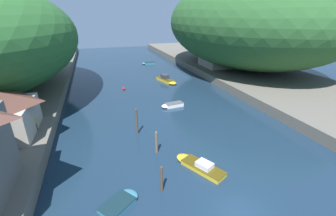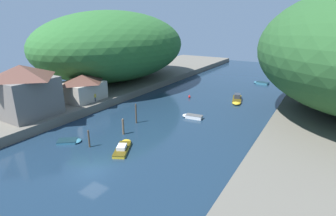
{
  "view_description": "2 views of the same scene",
  "coord_description": "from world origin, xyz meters",
  "views": [
    {
      "loc": [
        -8.87,
        -9.98,
        13.71
      ],
      "look_at": [
        -0.27,
        16.19,
        2.14
      ],
      "focal_mm": 24.0,
      "sensor_mm": 36.0,
      "label": 1
    },
    {
      "loc": [
        20.72,
        -17.59,
        16.1
      ],
      "look_at": [
        -2.55,
        20.82,
        1.21
      ],
      "focal_mm": 28.0,
      "sensor_mm": 36.0,
      "label": 2
    }
  ],
  "objects": [
    {
      "name": "water_surface",
      "position": [
        0.0,
        30.0,
        0.0
      ],
      "size": [
        130.0,
        130.0,
        0.0
      ],
      "primitive_type": "plane",
      "color": "#192D42",
      "rests_on": "ground"
    },
    {
      "name": "right_bank",
      "position": [
        25.51,
        30.0,
        0.75
      ],
      "size": [
        22.0,
        120.0,
        1.51
      ],
      "color": "#666056",
      "rests_on": "ground"
    },
    {
      "name": "hillside_right",
      "position": [
        26.61,
        37.34,
        11.74
      ],
      "size": [
        34.94,
        48.91,
        20.47
      ],
      "color": "#285628",
      "rests_on": "right_bank"
    },
    {
      "name": "boathouse_shed",
      "position": [
        -18.85,
        16.04,
        4.07
      ],
      "size": [
        6.25,
        7.83,
        4.95
      ],
      "color": "#B2A899",
      "rests_on": "left_bank"
    },
    {
      "name": "right_bank_cottage",
      "position": [
        20.43,
        39.81,
        4.2
      ],
      "size": [
        7.24,
        8.63,
        5.21
      ],
      "color": "#B2A899",
      "rests_on": "right_bank"
    },
    {
      "name": "boat_navy_launch",
      "position": [
        -0.52,
        5.97,
        0.29
      ],
      "size": [
        3.81,
        5.42,
        0.91
      ],
      "rotation": [
        0.0,
        0.0,
        0.48
      ],
      "color": "gold",
      "rests_on": "water_surface"
    },
    {
      "name": "boat_red_skiff",
      "position": [
        -8.22,
        3.77,
        0.19
      ],
      "size": [
        3.53,
        3.24,
        0.39
      ],
      "rotation": [
        0.0,
        0.0,
        5.36
      ],
      "color": "teal",
      "rests_on": "water_surface"
    },
    {
      "name": "boat_cabin_cruiser",
      "position": [
        5.71,
        35.3,
        0.43
      ],
      "size": [
        3.33,
        6.63,
        1.46
      ],
      "rotation": [
        0.0,
        0.0,
        3.41
      ],
      "color": "gold",
      "rests_on": "water_surface"
    },
    {
      "name": "boat_open_rowboat",
      "position": [
        6.25,
        54.86,
        0.27
      ],
      "size": [
        4.04,
        2.27,
        0.54
      ],
      "rotation": [
        0.0,
        0.0,
        1.45
      ],
      "color": "teal",
      "rests_on": "water_surface"
    },
    {
      "name": "boat_small_dinghy",
      "position": [
        2.01,
        21.31,
        0.3
      ],
      "size": [
        3.71,
        1.7,
        0.61
      ],
      "rotation": [
        0.0,
        0.0,
        1.68
      ],
      "color": "white",
      "rests_on": "water_surface"
    },
    {
      "name": "mooring_post_nearest",
      "position": [
        -4.78,
        4.14,
        1.25
      ],
      "size": [
        0.23,
        0.23,
        2.49
      ],
      "color": "#4C3D2D",
      "rests_on": "water_surface"
    },
    {
      "name": "mooring_post_second",
      "position": [
        -3.67,
        9.77,
        1.26
      ],
      "size": [
        0.31,
        0.31,
        2.51
      ],
      "color": "brown",
      "rests_on": "water_surface"
    },
    {
      "name": "mooring_post_middle",
      "position": [
        -4.84,
        14.42,
        1.69
      ],
      "size": [
        0.25,
        0.25,
        3.36
      ],
      "color": "#4C3D2D",
      "rests_on": "water_surface"
    },
    {
      "name": "channel_buoy_near",
      "position": [
        -4.04,
        32.39,
        0.31
      ],
      "size": [
        0.53,
        0.53,
        0.79
      ],
      "color": "red",
      "rests_on": "water_surface"
    },
    {
      "name": "person_on_quay",
      "position": [
        -15.98,
        16.17,
        2.49
      ],
      "size": [
        0.27,
        0.41,
        1.69
      ],
      "rotation": [
        0.0,
        0.0,
        1.72
      ],
      "color": "#282D3D",
      "rests_on": "left_bank"
    }
  ]
}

